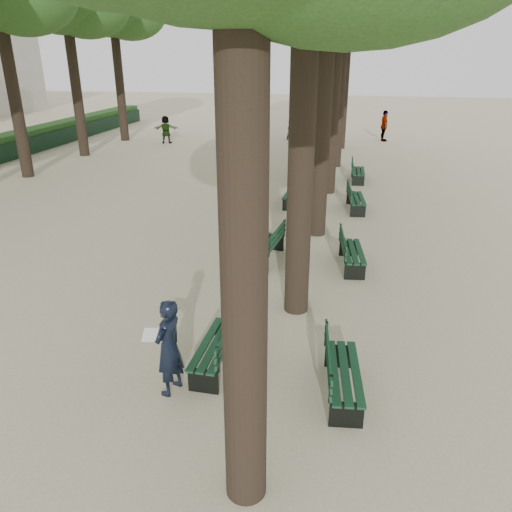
# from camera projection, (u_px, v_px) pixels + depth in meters

# --- Properties ---
(ground) EXTENTS (120.00, 120.00, 0.00)m
(ground) POSITION_uv_depth(u_px,v_px,m) (187.00, 383.00, 8.59)
(ground) COLOR beige
(ground) RESTS_ON ground
(tree_central_5) EXTENTS (6.00, 6.00, 9.95)m
(tree_central_5) POSITION_uv_depth(u_px,v_px,m) (349.00, 2.00, 26.19)
(tree_central_5) COLOR #33261C
(tree_central_5) RESTS_ON ground
(bench_left_0) EXTENTS (0.59, 1.81, 0.92)m
(bench_left_0) POSITION_uv_depth(u_px,v_px,m) (216.00, 353.00, 8.96)
(bench_left_0) COLOR black
(bench_left_0) RESTS_ON ground
(bench_left_1) EXTENTS (0.74, 1.85, 0.92)m
(bench_left_1) POSITION_uv_depth(u_px,v_px,m) (267.00, 251.00, 13.50)
(bench_left_1) COLOR black
(bench_left_1) RESTS_ON ground
(bench_left_2) EXTENTS (0.64, 1.82, 0.92)m
(bench_left_2) POSITION_uv_depth(u_px,v_px,m) (293.00, 198.00, 18.34)
(bench_left_2) COLOR black
(bench_left_2) RESTS_ON ground
(bench_left_3) EXTENTS (0.57, 1.80, 0.92)m
(bench_left_3) POSITION_uv_depth(u_px,v_px,m) (306.00, 172.00, 22.13)
(bench_left_3) COLOR black
(bench_left_3) RESTS_ON ground
(bench_right_0) EXTENTS (0.77, 1.85, 0.92)m
(bench_right_0) POSITION_uv_depth(u_px,v_px,m) (343.00, 381.00, 8.20)
(bench_right_0) COLOR black
(bench_right_0) RESTS_ON ground
(bench_right_1) EXTENTS (0.80, 1.86, 0.92)m
(bench_right_1) POSITION_uv_depth(u_px,v_px,m) (352.00, 258.00, 13.06)
(bench_right_1) COLOR black
(bench_right_1) RESTS_ON ground
(bench_right_2) EXTENTS (0.78, 1.85, 0.92)m
(bench_right_2) POSITION_uv_depth(u_px,v_px,m) (356.00, 203.00, 17.71)
(bench_right_2) COLOR black
(bench_right_2) RESTS_ON ground
(bench_right_3) EXTENTS (0.64, 1.82, 0.92)m
(bench_right_3) POSITION_uv_depth(u_px,v_px,m) (358.00, 175.00, 21.65)
(bench_right_3) COLOR black
(bench_right_3) RESTS_ON ground
(man_with_map) EXTENTS (0.69, 0.74, 1.70)m
(man_with_map) POSITION_uv_depth(u_px,v_px,m) (169.00, 347.00, 8.07)
(man_with_map) COLOR black
(man_with_map) RESTS_ON ground
(pedestrian_a) EXTENTS (0.83, 0.68, 1.60)m
(pedestrian_a) POSITION_uv_depth(u_px,v_px,m) (292.00, 127.00, 31.49)
(pedestrian_a) COLOR #262628
(pedestrian_a) RESTS_ON ground
(pedestrian_c) EXTENTS (0.57, 1.14, 1.87)m
(pedestrian_c) POSITION_uv_depth(u_px,v_px,m) (384.00, 126.00, 30.97)
(pedestrian_c) COLOR #262628
(pedestrian_c) RESTS_ON ground
(pedestrian_e) EXTENTS (1.56, 0.61, 1.64)m
(pedestrian_e) POSITION_uv_depth(u_px,v_px,m) (166.00, 130.00, 30.35)
(pedestrian_e) COLOR #262628
(pedestrian_e) RESTS_ON ground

